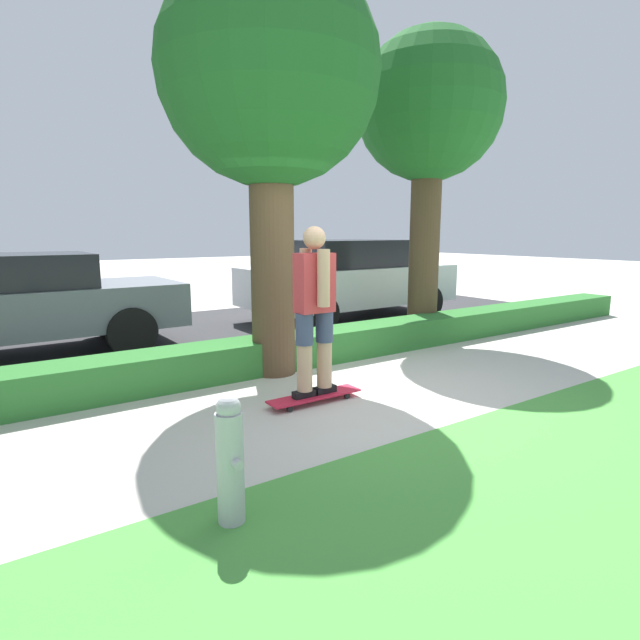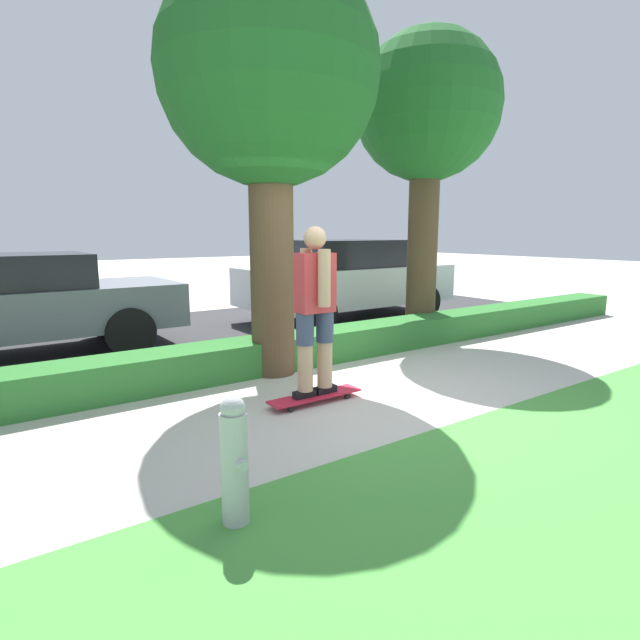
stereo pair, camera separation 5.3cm
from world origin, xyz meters
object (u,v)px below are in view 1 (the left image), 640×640
object	(u,v)px
skater_person	(315,307)
tree_far	(429,114)
parked_car_front	(7,303)
tree_mid	(269,82)
parked_car_middle	(348,278)
fire_hydrant	(230,460)
skateboard	(315,396)

from	to	relation	value
skater_person	tree_far	world-z (taller)	tree_far
tree_far	parked_car_front	bearing A→B (deg)	160.65
skater_person	tree_mid	size ratio (longest dim) A/B	0.36
tree_mid	parked_car_middle	distance (m)	4.91
parked_car_middle	parked_car_front	bearing A→B (deg)	178.26
skater_person	tree_far	size ratio (longest dim) A/B	0.35
tree_far	fire_hydrant	bearing A→B (deg)	-146.15
skateboard	fire_hydrant	distance (m)	2.24
tree_mid	tree_far	size ratio (longest dim) A/B	0.98
parked_car_front	parked_car_middle	size ratio (longest dim) A/B	1.06
skateboard	fire_hydrant	size ratio (longest dim) A/B	1.28
skateboard	skater_person	distance (m)	0.93
parked_car_middle	tree_mid	bearing A→B (deg)	-141.48
fire_hydrant	tree_mid	bearing A→B (deg)	56.59
skateboard	skater_person	size ratio (longest dim) A/B	0.60
skateboard	skater_person	world-z (taller)	skater_person
skateboard	parked_car_middle	distance (m)	5.22
parked_car_middle	fire_hydrant	size ratio (longest dim) A/B	5.35
tree_mid	skateboard	bearing A→B (deg)	-99.23
tree_far	parked_car_middle	world-z (taller)	tree_far
skateboard	parked_car_middle	world-z (taller)	parked_car_middle
parked_car_middle	fire_hydrant	xyz separation A→B (m)	(-5.00, -5.42, -0.42)
parked_car_front	skateboard	bearing A→B (deg)	-59.17
skater_person	fire_hydrant	distance (m)	2.29
skateboard	parked_car_middle	size ratio (longest dim) A/B	0.24
skateboard	tree_far	bearing A→B (deg)	28.44
tree_far	parked_car_front	distance (m)	6.86
parked_car_middle	fire_hydrant	bearing A→B (deg)	-134.17
skater_person	tree_mid	distance (m)	2.72
skateboard	fire_hydrant	xyz separation A→B (m)	(-1.61, -1.52, 0.34)
tree_mid	parked_car_middle	bearing A→B (deg)	39.97
skateboard	tree_mid	size ratio (longest dim) A/B	0.21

